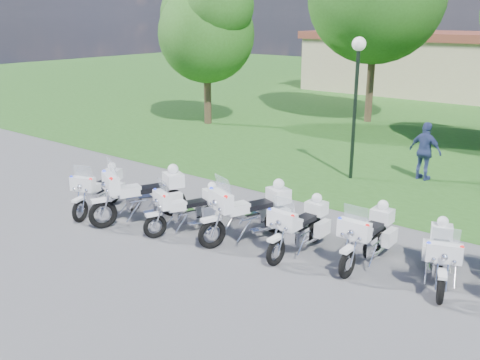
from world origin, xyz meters
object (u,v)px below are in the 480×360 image
Objects in this scene: motorcycle_0 at (99,189)px; lamp_post at (357,75)px; motorcycle_3 at (251,211)px; motorcycle_1 at (144,194)px; motorcycle_5 at (368,235)px; bystander_c at (425,151)px; motorcycle_6 at (441,255)px; motorcycle_2 at (188,208)px; motorcycle_4 at (300,226)px.

motorcycle_0 is 8.64m from lamp_post.
motorcycle_0 is 4.60m from motorcycle_3.
motorcycle_1 reaches higher than motorcycle_5.
motorcycle_1 is 7.77m from lamp_post.
motorcycle_1 is at bearing 170.00° from motorcycle_0.
motorcycle_5 is 1.18× the size of bystander_c.
motorcycle_3 is 0.53× the size of lamp_post.
motorcycle_5 reaches higher than motorcycle_6.
motorcycle_2 reaches higher than motorcycle_6.
motorcycle_0 is at bearing 30.18° from motorcycle_2.
lamp_post is at bearing -77.82° from motorcycle_2.
lamp_post reaches higher than motorcycle_0.
bystander_c is at bearing -90.52° from motorcycle_4.
motorcycle_6 is at bearing -144.53° from motorcycle_1.
motorcycle_3 is 1.09× the size of motorcycle_4.
lamp_post reaches higher than motorcycle_5.
motorcycle_6 is at bearing -178.34° from motorcycle_5.
motorcycle_3 is 6.67m from lamp_post.
motorcycle_4 is 7.31m from bystander_c.
lamp_post reaches higher than motorcycle_3.
motorcycle_1 is at bearing 30.27° from motorcycle_2.
bystander_c reaches higher than motorcycle_1.
bystander_c is at bearing -80.12° from motorcycle_5.
bystander_c is at bearing -89.27° from motorcycle_2.
motorcycle_3 is at bearing -85.88° from lamp_post.
bystander_c is (3.03, 7.99, 0.35)m from motorcycle_2.
lamp_post reaches higher than motorcycle_6.
motorcycle_5 is 0.49× the size of lamp_post.
lamp_post is (2.48, 6.86, 2.68)m from motorcycle_1.
motorcycle_6 is at bearing 172.02° from motorcycle_0.
motorcycle_4 is 3.07m from motorcycle_6.
bystander_c is (0.20, 7.30, 0.33)m from motorcycle_4.
lamp_post is at bearing -65.00° from motorcycle_3.
motorcycle_2 is 1.64m from motorcycle_3.
motorcycle_3 reaches higher than motorcycle_6.
motorcycle_2 is at bearing -146.81° from motorcycle_1.
motorcycle_6 is 7.36m from bystander_c.
motorcycle_1 is at bearing -109.87° from lamp_post.
bystander_c reaches higher than motorcycle_4.
motorcycle_2 is at bearing -99.35° from lamp_post.
motorcycle_4 is at bearing 172.55° from motorcycle_0.
lamp_post is (-1.74, 5.96, 2.79)m from motorcycle_4.
motorcycle_1 is 0.54× the size of lamp_post.
motorcycle_5 reaches higher than motorcycle_4.
motorcycle_1 reaches higher than motorcycle_2.
lamp_post reaches higher than motorcycle_2.
bystander_c is (1.50, 7.42, 0.24)m from motorcycle_3.
motorcycle_1 is 1.10× the size of motorcycle_4.
motorcycle_5 is at bearing -142.19° from motorcycle_1.
motorcycle_3 is (2.92, 0.78, -0.02)m from motorcycle_1.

